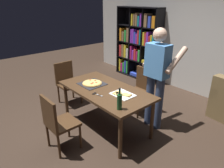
{
  "coord_description": "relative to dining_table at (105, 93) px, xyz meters",
  "views": [
    {
      "loc": [
        2.46,
        -2.0,
        2.17
      ],
      "look_at": [
        0.0,
        0.15,
        0.8
      ],
      "focal_mm": 33.19,
      "sensor_mm": 36.0,
      "label": 1
    }
  ],
  "objects": [
    {
      "name": "dining_table",
      "position": [
        0.0,
        0.0,
        0.0
      ],
      "size": [
        1.66,
        0.86,
        0.75
      ],
      "color": "#4C331E",
      "rests_on": "ground_plane"
    },
    {
      "name": "chair_far_side",
      "position": [
        0.0,
        0.92,
        -0.16
      ],
      "size": [
        0.42,
        0.42,
        0.9
      ],
      "color": "#472D19",
      "rests_on": "ground_plane"
    },
    {
      "name": "back_wall",
      "position": [
        0.0,
        2.6,
        0.73
      ],
      "size": [
        6.4,
        0.1,
        2.8
      ],
      "primitive_type": "cube",
      "color": "silver",
      "rests_on": "ground_plane"
    },
    {
      "name": "ground_plane",
      "position": [
        0.0,
        0.0,
        -0.67
      ],
      "size": [
        12.0,
        12.0,
        0.0
      ],
      "primitive_type": "plane",
      "color": "#38281E"
    },
    {
      "name": "person_serving_pizza",
      "position": [
        0.52,
        0.7,
        0.33
      ],
      "size": [
        0.55,
        0.54,
        1.75
      ],
      "color": "#38476B",
      "rests_on": "ground_plane"
    },
    {
      "name": "kitchen_scissors",
      "position": [
        0.07,
        -0.24,
        0.08
      ],
      "size": [
        0.2,
        0.09,
        0.01
      ],
      "color": "silver",
      "rests_on": "dining_table"
    },
    {
      "name": "bookshelf",
      "position": [
        -1.44,
        2.37,
        0.3
      ],
      "size": [
        1.4,
        0.35,
        1.95
      ],
      "color": "black",
      "rests_on": "ground_plane"
    },
    {
      "name": "wine_bottle",
      "position": [
        0.65,
        -0.28,
        0.2
      ],
      "size": [
        0.07,
        0.07,
        0.32
      ],
      "color": "#194723",
      "rests_on": "dining_table"
    },
    {
      "name": "pizza_slices_on_towel",
      "position": [
        0.35,
        0.05,
        0.09
      ],
      "size": [
        0.36,
        0.28,
        0.03
      ],
      "color": "white",
      "rests_on": "dining_table"
    },
    {
      "name": "pepperoni_pizza_on_tray",
      "position": [
        -0.32,
        -0.04,
        0.09
      ],
      "size": [
        0.4,
        0.4,
        0.04
      ],
      "color": "#2D2D33",
      "rests_on": "dining_table"
    },
    {
      "name": "chair_near_camera",
      "position": [
        -0.0,
        -0.92,
        -0.16
      ],
      "size": [
        0.42,
        0.42,
        0.9
      ],
      "color": "#472D19",
      "rests_on": "ground_plane"
    },
    {
      "name": "chair_left_end",
      "position": [
        -1.31,
        0.0,
        -0.16
      ],
      "size": [
        0.42,
        0.42,
        0.9
      ],
      "color": "#472D19",
      "rests_on": "ground_plane"
    }
  ]
}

